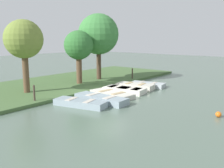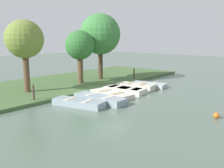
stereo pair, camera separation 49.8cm
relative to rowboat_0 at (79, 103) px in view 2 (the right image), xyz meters
name	(u,v)px [view 2 (the right image)]	position (x,y,z in m)	size (l,w,h in m)	color
ground_plane	(108,93)	(-0.87, 3.45, -0.19)	(80.00, 80.00, 0.00)	#566B5B
shore_bank	(62,83)	(-5.87, 3.45, -0.09)	(8.00, 24.00, 0.20)	#476638
dock_walkway	(92,89)	(-2.39, 3.45, -0.09)	(1.01, 17.73, 0.20)	brown
rowboat_0	(79,103)	(0.00, 0.00, 0.00)	(3.18, 1.67, 0.38)	#8C9EA8
rowboat_1	(100,99)	(0.31, 1.39, 0.02)	(3.45, 1.12, 0.41)	#8C9EA8
rowboat_2	(111,94)	(-0.08, 2.93, -0.03)	(3.21, 1.53, 0.33)	beige
rowboat_3	(125,90)	(-0.15, 4.44, 0.00)	(3.02, 1.63, 0.38)	silver
rowboat_4	(136,86)	(-0.25, 5.93, 0.02)	(2.91, 1.67, 0.42)	beige
rowboat_5	(148,85)	(0.00, 7.26, -0.02)	(2.82, 1.64, 0.34)	#B2BCC1
mooring_post_near	(34,94)	(-2.42, -1.32, 0.38)	(0.11, 0.11, 1.13)	#47382D
mooring_post_far	(134,75)	(-2.42, 8.72, 0.38)	(0.11, 0.11, 1.13)	#47382D
buoy	(216,115)	(6.64, 2.81, -0.05)	(0.28, 0.28, 0.28)	orange
park_tree_far_left	(24,40)	(-4.74, -0.33, 3.45)	(2.50, 2.50, 4.95)	brown
park_tree_left	(80,46)	(-4.41, 4.17, 2.95)	(2.27, 2.27, 4.36)	brown
park_tree_center	(100,34)	(-4.64, 6.76, 3.86)	(3.47, 3.47, 5.81)	#4C3828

